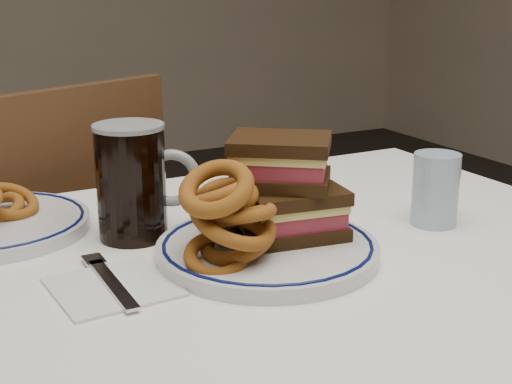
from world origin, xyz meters
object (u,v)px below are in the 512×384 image
chair_far (59,268)px  reuben_sandwich (286,187)px  beer_mug (134,181)px  main_plate (268,249)px

chair_far → reuben_sandwich: (0.18, -0.69, 0.34)m
beer_mug → chair_far: bearing=90.6°
chair_far → reuben_sandwich: chair_far is taller
chair_far → beer_mug: 0.65m
chair_far → main_plate: (0.14, -0.71, 0.27)m
main_plate → reuben_sandwich: 0.09m
chair_far → main_plate: size_ratio=3.02×
beer_mug → main_plate: bearing=-49.9°
main_plate → beer_mug: 0.22m
main_plate → reuben_sandwich: size_ratio=1.77×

